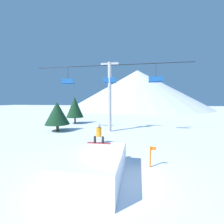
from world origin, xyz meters
TOP-DOWN VIEW (x-y plane):
  - ground_plane at (0.00, 0.00)m, footprint 220.00×220.00m
  - mountain_ridge at (0.00, 71.25)m, footprint 68.93×68.93m
  - snow_ramp at (-1.35, -0.14)m, footprint 3.03×4.78m
  - snowboarder at (-1.57, 1.53)m, footprint 1.57×0.35m
  - chairlift at (-2.96, 12.40)m, footprint 21.46×0.48m
  - pine_tree_near at (-10.28, 11.33)m, footprint 3.39×3.39m
  - pine_tree_far at (-10.71, 18.21)m, footprint 3.14×3.14m
  - trail_marker at (1.81, 1.88)m, footprint 0.41×0.10m

SIDE VIEW (x-z plane):
  - ground_plane at x=0.00m, z-range 0.00..0.00m
  - trail_marker at x=1.81m, z-range 0.05..1.43m
  - snow_ramp at x=-1.35m, z-range 0.00..1.51m
  - snowboarder at x=-1.57m, z-range 1.50..2.82m
  - pine_tree_near at x=-10.28m, z-range 0.47..4.59m
  - pine_tree_far at x=-10.71m, z-range 0.58..5.54m
  - chairlift at x=-2.96m, z-range 0.80..10.27m
  - mountain_ridge at x=0.00m, z-range 0.00..19.55m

